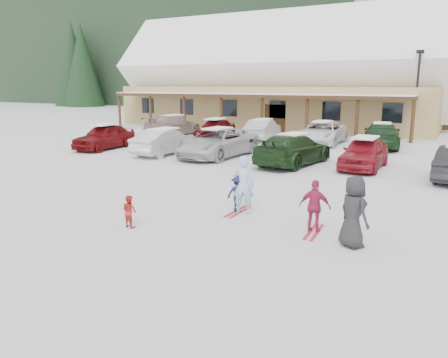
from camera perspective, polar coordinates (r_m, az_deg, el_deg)
The scene contains 23 objects.
ground at distance 12.88m, azimuth -3.32°, elevation -5.05°, with size 160.00×160.00×0.00m, color white.
forested_hillside at distance 96.82m, azimuth 26.16°, elevation 20.15°, with size 300.00×70.00×38.00m, color black.
day_lodge at distance 41.39m, azimuth 6.80°, elevation 12.39°, with size 29.12×12.50×10.38m.
lamp_post at distance 33.64m, azimuth 23.88°, elevation 10.64°, with size 0.50×0.25×6.10m.
conifer_0 at distance 51.91m, azimuth -10.46°, elevation 14.17°, with size 4.40×4.40×10.20m.
conifer_2 at distance 63.96m, azimuth -6.40°, elevation 14.93°, with size 5.28×5.28×12.24m.
adult_skier at distance 13.04m, azimuth 2.53°, elevation -0.78°, with size 0.65×0.42×1.77m, color #9DC2E7.
toddler_red at distance 12.20m, azimuth -12.25°, elevation -4.12°, with size 0.43×0.34×0.89m, color red.
child_navy at distance 13.25m, azimuth 1.84°, elevation -1.95°, with size 0.74×0.43×1.15m, color #191B43.
skis_child_navy at distance 13.40m, azimuth 1.82°, elevation -4.28°, with size 0.20×1.40×0.03m, color red.
child_magenta at distance 11.65m, azimuth 11.79°, elevation -3.55°, with size 0.83×0.35×1.41m, color #A5214D.
skis_child_magenta at distance 11.85m, azimuth 11.64°, elevation -6.77°, with size 0.20×1.40×0.03m, color red.
bystander_dark at distance 10.82m, azimuth 16.56°, elevation -4.12°, with size 0.85×0.55×1.75m, color #252527.
parked_car_0 at distance 27.26m, azimuth -15.35°, elevation 5.35°, with size 1.74×4.34×1.48m, color #670B0E.
parked_car_1 at distance 24.44m, azimuth -7.80°, elevation 4.87°, with size 1.51×4.34×1.43m, color silver.
parked_car_2 at distance 23.43m, azimuth -0.90°, elevation 4.79°, with size 2.54×5.52×1.53m, color #BBBBBB.
parked_car_3 at distance 21.36m, azimuth 9.03°, elevation 3.85°, with size 2.09×5.15×1.50m, color black.
parked_car_4 at distance 21.18m, azimuth 17.85°, elevation 3.27°, with size 1.71×4.26×1.45m, color maroon.
parked_car_7 at distance 33.70m, azimuth -6.69°, elevation 7.00°, with size 2.13×5.24×1.52m, color gray.
parked_car_8 at distance 31.42m, azimuth -1.17°, elevation 6.60°, with size 1.67×4.15×1.41m, color #630A12.
parked_car_9 at distance 30.77m, azimuth 5.09°, elevation 6.45°, with size 1.52×4.35×1.43m, color #ACADB1.
parked_car_10 at distance 29.15m, azimuth 12.69°, elevation 5.92°, with size 2.45×5.32×1.48m, color white.
parked_car_11 at distance 28.46m, azimuth 19.88°, elevation 5.37°, with size 2.11×5.19×1.51m, color #19391D.
Camera 1 is at (6.54, -10.40, 3.84)m, focal length 35.00 mm.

